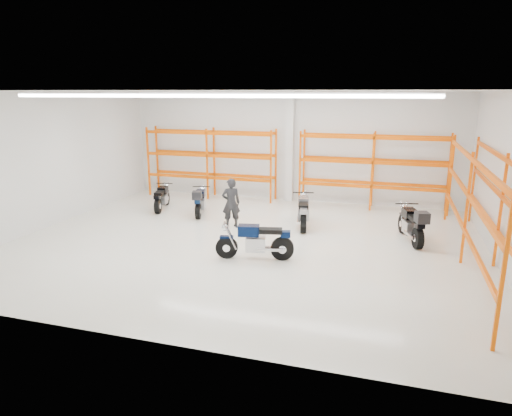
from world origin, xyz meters
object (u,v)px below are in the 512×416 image
(motorcycle_back_c, at_px, (303,212))
(structural_column, at_px, (290,147))
(motorcycle_main, at_px, (258,242))
(motorcycle_back_b, at_px, (200,202))
(motorcycle_back_a, at_px, (162,198))
(standing_man, at_px, (231,203))
(motorcycle_back_d, at_px, (412,225))

(motorcycle_back_c, bearing_deg, structural_column, 109.96)
(motorcycle_main, distance_m, structural_column, 7.38)
(motorcycle_back_b, bearing_deg, motorcycle_back_a, 169.29)
(motorcycle_main, relative_size, motorcycle_back_c, 0.99)
(motorcycle_back_b, height_order, standing_man, standing_man)
(motorcycle_back_c, distance_m, standing_man, 2.47)
(motorcycle_back_d, height_order, standing_man, standing_man)
(standing_man, bearing_deg, motorcycle_back_b, -62.32)
(motorcycle_back_d, bearing_deg, motorcycle_main, -146.17)
(motorcycle_back_c, xyz_separation_m, standing_man, (-2.32, -0.80, 0.35))
(structural_column, bearing_deg, motorcycle_main, -83.88)
(structural_column, bearing_deg, motorcycle_back_b, -128.67)
(motorcycle_back_a, bearing_deg, structural_column, 34.08)
(motorcycle_main, height_order, motorcycle_back_c, motorcycle_back_c)
(motorcycle_back_c, bearing_deg, motorcycle_back_b, 174.84)
(motorcycle_back_b, xyz_separation_m, structural_column, (2.65, 3.31, 1.74))
(motorcycle_back_a, bearing_deg, motorcycle_main, -38.72)
(motorcycle_back_b, distance_m, structural_column, 4.59)
(motorcycle_back_a, relative_size, motorcycle_back_c, 0.88)
(motorcycle_back_b, bearing_deg, motorcycle_main, -48.15)
(motorcycle_back_b, height_order, structural_column, structural_column)
(motorcycle_main, xyz_separation_m, motorcycle_back_d, (4.08, 2.73, 0.06))
(motorcycle_back_d, bearing_deg, motorcycle_back_c, 168.41)
(motorcycle_back_a, relative_size, structural_column, 0.43)
(motorcycle_back_b, bearing_deg, motorcycle_back_c, -5.16)
(motorcycle_back_a, height_order, structural_column, structural_column)
(motorcycle_main, distance_m, motorcycle_back_b, 5.12)
(motorcycle_back_a, relative_size, motorcycle_back_d, 0.86)
(motorcycle_main, distance_m, standing_man, 3.20)
(structural_column, bearing_deg, motorcycle_back_a, -145.92)
(motorcycle_back_c, bearing_deg, motorcycle_main, -99.37)
(motorcycle_main, height_order, standing_man, standing_man)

